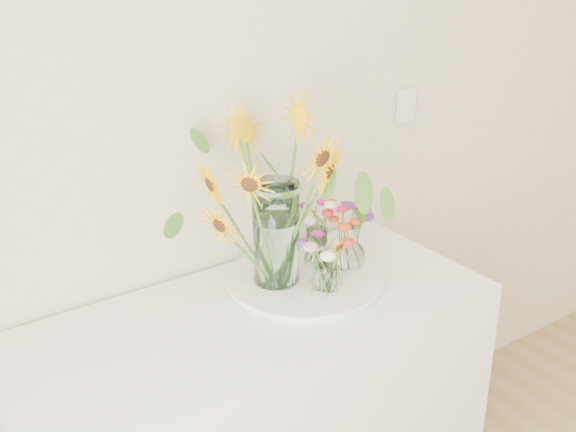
# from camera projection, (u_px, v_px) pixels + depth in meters

# --- Properties ---
(tray) EXTENTS (0.45, 0.45, 0.02)m
(tray) POSITION_uv_depth(u_px,v_px,m) (304.00, 282.00, 2.15)
(tray) COLOR white
(tray) RESTS_ON counter
(mason_jar) EXTENTS (0.15, 0.15, 0.31)m
(mason_jar) POSITION_uv_depth(u_px,v_px,m) (276.00, 234.00, 2.07)
(mason_jar) COLOR #C0F6F2
(mason_jar) RESTS_ON tray
(sunflower_bouquet) EXTENTS (0.89, 0.89, 0.54)m
(sunflower_bouquet) POSITION_uv_depth(u_px,v_px,m) (276.00, 196.00, 2.02)
(sunflower_bouquet) COLOR #FFC105
(sunflower_bouquet) RESTS_ON tray
(small_vase_a) EXTENTS (0.08, 0.08, 0.11)m
(small_vase_a) POSITION_uv_depth(u_px,v_px,m) (326.00, 273.00, 2.06)
(small_vase_a) COLOR white
(small_vase_a) RESTS_ON tray
(wildflower_posy_a) EXTENTS (0.21, 0.21, 0.20)m
(wildflower_posy_a) POSITION_uv_depth(u_px,v_px,m) (327.00, 259.00, 2.04)
(wildflower_posy_a) COLOR #DB4013
(wildflower_posy_a) RESTS_ON tray
(small_vase_b) EXTENTS (0.12, 0.12, 0.14)m
(small_vase_b) POSITION_uv_depth(u_px,v_px,m) (349.00, 246.00, 2.19)
(small_vase_b) COLOR white
(small_vase_b) RESTS_ON tray
(wildflower_posy_b) EXTENTS (0.20, 0.20, 0.23)m
(wildflower_posy_b) POSITION_uv_depth(u_px,v_px,m) (349.00, 232.00, 2.17)
(wildflower_posy_b) COLOR #DB4013
(wildflower_posy_b) RESTS_ON tray
(small_vase_c) EXTENTS (0.07, 0.07, 0.11)m
(small_vase_c) POSITION_uv_depth(u_px,v_px,m) (317.00, 245.00, 2.23)
(small_vase_c) COLOR white
(small_vase_c) RESTS_ON tray
(wildflower_posy_c) EXTENTS (0.18, 0.18, 0.20)m
(wildflower_posy_c) POSITION_uv_depth(u_px,v_px,m) (317.00, 232.00, 2.21)
(wildflower_posy_c) COLOR #DB4013
(wildflower_posy_c) RESTS_ON tray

